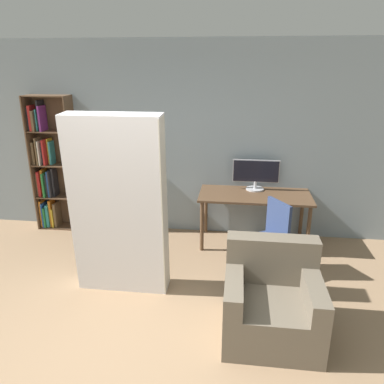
% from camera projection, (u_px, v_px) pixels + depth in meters
% --- Properties ---
extents(ground_plane, '(16.00, 16.00, 0.00)m').
position_uv_depth(ground_plane, '(107.00, 377.00, 2.99)').
color(ground_plane, '#937556').
extents(wall_back, '(8.00, 0.06, 2.70)m').
position_uv_depth(wall_back, '(170.00, 140.00, 5.27)').
color(wall_back, gray).
rests_on(wall_back, ground).
extents(desk, '(1.48, 0.69, 0.73)m').
position_uv_depth(desk, '(255.00, 200.00, 5.01)').
color(desk, brown).
rests_on(desk, ground).
extents(monitor, '(0.63, 0.25, 0.42)m').
position_uv_depth(monitor, '(256.00, 173.00, 5.10)').
color(monitor, '#B7B7BC').
rests_on(monitor, desk).
extents(office_chair, '(0.61, 0.61, 0.90)m').
position_uv_depth(office_chair, '(266.00, 247.00, 4.34)').
color(office_chair, '#4C4C51').
rests_on(office_chair, ground).
extents(bookshelf, '(0.63, 0.28, 1.97)m').
position_uv_depth(bookshelf, '(51.00, 168.00, 5.49)').
color(bookshelf, brown).
rests_on(bookshelf, ground).
extents(mattress_near, '(0.98, 0.35, 1.93)m').
position_uv_depth(mattress_near, '(119.00, 207.00, 3.88)').
color(mattress_near, silver).
rests_on(mattress_near, ground).
extents(armchair, '(0.85, 0.80, 0.85)m').
position_uv_depth(armchair, '(271.00, 301.00, 3.41)').
color(armchair, '#665B4C').
rests_on(armchair, ground).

